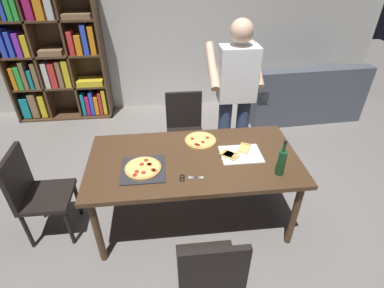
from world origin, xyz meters
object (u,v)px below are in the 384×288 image
(bookshelf, at_px, (53,57))
(second_pizza_plain, at_px, (200,140))
(wine_bottle, at_px, (281,162))
(kitchen_scissors, at_px, (187,178))
(chair_far_side, at_px, (185,126))
(pepperoni_pizza_on_tray, at_px, (143,169))
(chair_near_camera, at_px, (210,273))
(person_serving_pizza, at_px, (236,94))
(couch, at_px, (301,97))
(dining_table, at_px, (194,165))
(chair_left_end, at_px, (35,190))

(bookshelf, height_order, second_pizza_plain, bookshelf)
(wine_bottle, relative_size, kitchen_scissors, 1.61)
(chair_far_side, height_order, pepperoni_pizza_on_tray, chair_far_side)
(pepperoni_pizza_on_tray, bearing_deg, bookshelf, 118.28)
(chair_near_camera, xyz_separation_m, pepperoni_pizza_on_tray, (-0.44, 0.83, 0.25))
(bookshelf, bearing_deg, person_serving_pizza, -35.67)
(pepperoni_pizza_on_tray, xyz_separation_m, wine_bottle, (1.10, -0.16, 0.10))
(chair_far_side, height_order, bookshelf, bookshelf)
(couch, relative_size, kitchen_scissors, 8.89)
(kitchen_scissors, bearing_deg, chair_far_side, 86.01)
(bookshelf, height_order, wine_bottle, bookshelf)
(chair_near_camera, height_order, wine_bottle, wine_bottle)
(chair_far_side, height_order, couch, chair_far_side)
(second_pizza_plain, bearing_deg, chair_far_side, 97.56)
(pepperoni_pizza_on_tray, bearing_deg, dining_table, 14.75)
(kitchen_scissors, bearing_deg, couch, 48.47)
(pepperoni_pizza_on_tray, xyz_separation_m, second_pizza_plain, (0.53, 0.37, -0.00))
(chair_left_end, xyz_separation_m, wine_bottle, (2.07, -0.28, 0.36))
(couch, xyz_separation_m, wine_bottle, (-1.24, -2.26, 0.57))
(chair_near_camera, relative_size, person_serving_pizza, 0.51)
(chair_near_camera, relative_size, wine_bottle, 2.85)
(dining_table, height_order, kitchen_scissors, kitchen_scissors)
(couch, bearing_deg, person_serving_pizza, -137.64)
(kitchen_scissors, bearing_deg, wine_bottle, -1.54)
(person_serving_pizza, distance_m, second_pizza_plain, 0.68)
(chair_far_side, xyz_separation_m, person_serving_pizza, (0.52, -0.22, 0.49))
(pepperoni_pizza_on_tray, height_order, wine_bottle, wine_bottle)
(chair_far_side, distance_m, pepperoni_pizza_on_tray, 1.17)
(bookshelf, bearing_deg, chair_near_camera, -61.88)
(chair_near_camera, distance_m, kitchen_scissors, 0.74)
(dining_table, height_order, person_serving_pizza, person_serving_pizza)
(chair_far_side, height_order, chair_left_end, same)
(chair_left_end, relative_size, bookshelf, 0.46)
(person_serving_pizza, height_order, kitchen_scissors, person_serving_pizza)
(bookshelf, height_order, pepperoni_pizza_on_tray, bookshelf)
(chair_near_camera, bearing_deg, pepperoni_pizza_on_tray, 117.63)
(chair_far_side, relative_size, bookshelf, 0.46)
(kitchen_scissors, xyz_separation_m, second_pizza_plain, (0.18, 0.51, 0.01))
(chair_left_end, xyz_separation_m, couch, (3.31, 1.99, -0.21))
(pepperoni_pizza_on_tray, relative_size, second_pizza_plain, 1.22)
(couch, xyz_separation_m, person_serving_pizza, (-1.38, -1.26, 0.70))
(couch, bearing_deg, chair_left_end, -148.99)
(kitchen_scissors, bearing_deg, bookshelf, 122.73)
(second_pizza_plain, bearing_deg, chair_near_camera, -94.35)
(chair_far_side, relative_size, second_pizza_plain, 3.04)
(bookshelf, xyz_separation_m, wine_bottle, (2.44, -2.65, -0.07))
(person_serving_pizza, xyz_separation_m, second_pizza_plain, (-0.43, -0.47, -0.24))
(pepperoni_pizza_on_tray, bearing_deg, chair_near_camera, -62.37)
(chair_left_end, relative_size, person_serving_pizza, 0.51)
(dining_table, relative_size, couch, 1.05)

